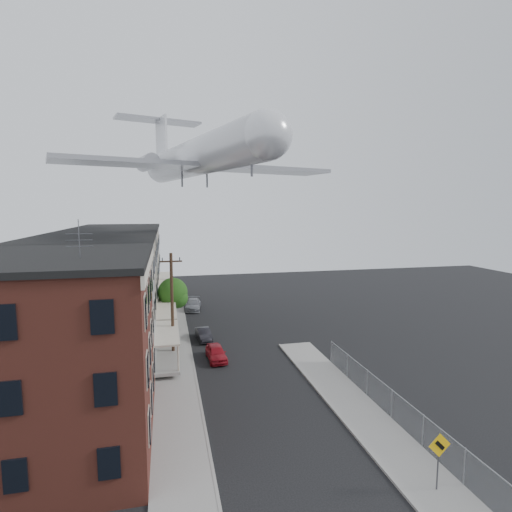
{
  "coord_description": "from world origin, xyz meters",
  "views": [
    {
      "loc": [
        -5.98,
        -15.33,
        12.66
      ],
      "look_at": [
        -0.23,
        9.97,
        9.55
      ],
      "focal_mm": 28.0,
      "sensor_mm": 36.0,
      "label": 1
    }
  ],
  "objects_px": {
    "warning_sign": "(439,453)",
    "car_mid": "(204,334)",
    "street_tree": "(174,294)",
    "utility_pole": "(172,304)",
    "airplane": "(196,157)",
    "car_near": "(216,353)",
    "car_far": "(193,304)"
  },
  "relations": [
    {
      "from": "car_near",
      "to": "car_far",
      "type": "bearing_deg",
      "value": 89.11
    },
    {
      "from": "warning_sign",
      "to": "car_mid",
      "type": "distance_m",
      "value": 24.67
    },
    {
      "from": "utility_pole",
      "to": "car_far",
      "type": "height_order",
      "value": "utility_pole"
    },
    {
      "from": "car_near",
      "to": "airplane",
      "type": "bearing_deg",
      "value": 91.47
    },
    {
      "from": "warning_sign",
      "to": "car_mid",
      "type": "xyz_separation_m",
      "value": [
        -8.24,
        23.22,
        -1.32
      ]
    },
    {
      "from": "car_mid",
      "to": "airplane",
      "type": "distance_m",
      "value": 17.51
    },
    {
      "from": "utility_pole",
      "to": "car_far",
      "type": "bearing_deg",
      "value": 80.3
    },
    {
      "from": "car_far",
      "to": "airplane",
      "type": "height_order",
      "value": "airplane"
    },
    {
      "from": "utility_pole",
      "to": "street_tree",
      "type": "height_order",
      "value": "utility_pole"
    },
    {
      "from": "warning_sign",
      "to": "car_mid",
      "type": "relative_size",
      "value": 0.82
    },
    {
      "from": "car_mid",
      "to": "warning_sign",
      "type": "bearing_deg",
      "value": -75.65
    },
    {
      "from": "street_tree",
      "to": "car_near",
      "type": "relative_size",
      "value": 1.42
    },
    {
      "from": "car_near",
      "to": "utility_pole",
      "type": "bearing_deg",
      "value": 158.0
    },
    {
      "from": "car_near",
      "to": "warning_sign",
      "type": "bearing_deg",
      "value": -69.93
    },
    {
      "from": "street_tree",
      "to": "car_mid",
      "type": "bearing_deg",
      "value": -65.36
    },
    {
      "from": "car_mid",
      "to": "car_far",
      "type": "bearing_deg",
      "value": 85.68
    },
    {
      "from": "car_mid",
      "to": "car_far",
      "type": "xyz_separation_m",
      "value": [
        -0.18,
        12.03,
        0.09
      ]
    },
    {
      "from": "warning_sign",
      "to": "car_near",
      "type": "height_order",
      "value": "warning_sign"
    },
    {
      "from": "car_mid",
      "to": "street_tree",
      "type": "bearing_deg",
      "value": 109.44
    },
    {
      "from": "utility_pole",
      "to": "airplane",
      "type": "bearing_deg",
      "value": 70.14
    },
    {
      "from": "utility_pole",
      "to": "airplane",
      "type": "height_order",
      "value": "airplane"
    },
    {
      "from": "street_tree",
      "to": "car_mid",
      "type": "distance_m",
      "value": 6.94
    },
    {
      "from": "airplane",
      "to": "warning_sign",
      "type": "bearing_deg",
      "value": -72.45
    },
    {
      "from": "street_tree",
      "to": "car_near",
      "type": "distance_m",
      "value": 11.89
    },
    {
      "from": "warning_sign",
      "to": "utility_pole",
      "type": "xyz_separation_m",
      "value": [
        -11.2,
        19.03,
        2.79
      ]
    },
    {
      "from": "warning_sign",
      "to": "airplane",
      "type": "distance_m",
      "value": 32.16
    },
    {
      "from": "utility_pole",
      "to": "car_far",
      "type": "xyz_separation_m",
      "value": [
        2.77,
        16.22,
        -4.02
      ]
    },
    {
      "from": "car_near",
      "to": "airplane",
      "type": "xyz_separation_m",
      "value": [
        -0.73,
        8.84,
        17.11
      ]
    },
    {
      "from": "car_mid",
      "to": "car_far",
      "type": "relative_size",
      "value": 0.76
    },
    {
      "from": "utility_pole",
      "to": "car_near",
      "type": "distance_m",
      "value": 5.48
    },
    {
      "from": "warning_sign",
      "to": "street_tree",
      "type": "bearing_deg",
      "value": 110.58
    },
    {
      "from": "warning_sign",
      "to": "utility_pole",
      "type": "relative_size",
      "value": 0.31
    }
  ]
}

